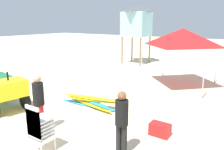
{
  "coord_description": "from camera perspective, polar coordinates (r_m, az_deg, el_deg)",
  "views": [
    {
      "loc": [
        5.84,
        -3.99,
        3.22
      ],
      "look_at": [
        1.01,
        3.12,
        1.12
      ],
      "focal_mm": 35.52,
      "sensor_mm": 36.0,
      "label": 1
    }
  ],
  "objects": [
    {
      "name": "surfboard_pile",
      "position": [
        8.63,
        -5.47,
        -6.8
      ],
      "size": [
        2.81,
        0.86,
        0.4
      ],
      "color": "#268CCC",
      "rests_on": "ground"
    },
    {
      "name": "lifeguard_near_center",
      "position": [
        5.41,
        2.5,
        -11.27
      ],
      "size": [
        0.32,
        0.32,
        1.63
      ],
      "color": "black",
      "rests_on": "ground"
    },
    {
      "name": "ground",
      "position": [
        7.77,
        -19.86,
        -11.62
      ],
      "size": [
        80.0,
        80.0,
        0.0
      ],
      "primitive_type": "plane",
      "color": "beige"
    },
    {
      "name": "cooler_box",
      "position": [
        6.71,
        12.24,
        -13.56
      ],
      "size": [
        0.58,
        0.36,
        0.36
      ],
      "primitive_type": "cube",
      "color": "red",
      "rests_on": "ground"
    },
    {
      "name": "lifeguard_tower",
      "position": [
        17.16,
        6.36,
        13.61
      ],
      "size": [
        1.98,
        1.98,
        4.32
      ],
      "color": "olive",
      "rests_on": "ground"
    },
    {
      "name": "stacked_plastic_chairs",
      "position": [
        5.8,
        -18.53,
        -12.29
      ],
      "size": [
        0.48,
        0.48,
        1.29
      ],
      "color": "white",
      "rests_on": "ground"
    },
    {
      "name": "popup_canopy",
      "position": [
        11.48,
        17.66,
        9.28
      ],
      "size": [
        2.94,
        2.94,
        2.88
      ],
      "color": "#B2B2B7",
      "rests_on": "ground"
    },
    {
      "name": "lifeguard_near_left",
      "position": [
        6.81,
        -18.36,
        -6.0
      ],
      "size": [
        0.32,
        0.32,
        1.74
      ],
      "color": "red",
      "rests_on": "ground"
    },
    {
      "name": "utility_cart",
      "position": [
        9.38,
        -26.76,
        -2.81
      ],
      "size": [
        2.71,
        1.65,
        1.5
      ],
      "color": "#1E6B38",
      "rests_on": "ground"
    }
  ]
}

